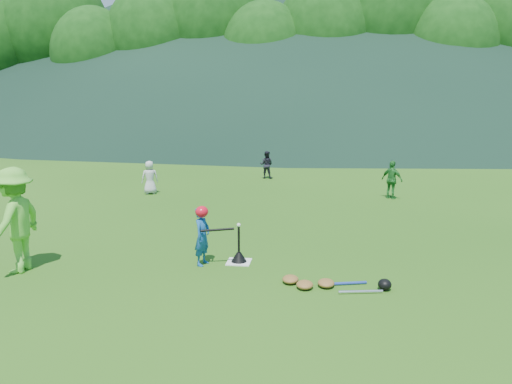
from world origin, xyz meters
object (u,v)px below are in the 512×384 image
home_plate (239,262)px  fielder_a (150,177)px  fielder_c (392,180)px  batting_tee (239,256)px  batter_child (202,236)px  adult_coach (15,220)px  equipment_pile (326,283)px  fielder_b (266,165)px

home_plate → fielder_a: 7.58m
fielder_c → batting_tee: bearing=97.6°
batter_child → adult_coach: adult_coach is taller
home_plate → batter_child: size_ratio=0.41×
adult_coach → equipment_pile: adult_coach is taller
home_plate → fielder_a: (-4.00, 6.42, 0.53)m
adult_coach → equipment_pile: 5.59m
fielder_a → fielder_b: bearing=-157.7°
fielder_b → home_plate: bearing=101.5°
home_plate → fielder_c: (3.70, 6.64, 0.58)m
adult_coach → fielder_a: 7.42m
fielder_c → batting_tee: (-3.70, -6.64, -0.46)m
batting_tee → home_plate: bearing=0.0°
equipment_pile → fielder_b: bearing=101.4°
fielder_a → fielder_c: (7.70, 0.22, 0.05)m
batting_tee → equipment_pile: size_ratio=0.38×
batter_child → equipment_pile: 2.50m
fielder_a → batting_tee: bearing=97.3°
adult_coach → batting_tee: size_ratio=2.80×
batter_child → adult_coach: bearing=118.9°
adult_coach → equipment_pile: size_ratio=1.06×
equipment_pile → home_plate: bearing=147.4°
fielder_b → fielder_c: fielder_c is taller
batter_child → fielder_b: (0.07, 10.28, -0.02)m
fielder_a → equipment_pile: fielder_a is taller
batter_child → adult_coach: (-3.22, -0.78, 0.40)m
home_plate → fielder_a: size_ratio=0.41×
fielder_a → adult_coach: bearing=66.3°
home_plate → fielder_b: fielder_b is taller
home_plate → equipment_pile: bearing=-32.6°
home_plate → fielder_b: 10.10m
fielder_a → batting_tee: fielder_a is taller
equipment_pile → fielder_a: bearing=127.1°
adult_coach → fielder_b: 11.55m
home_plate → batting_tee: batting_tee is taller
fielder_a → fielder_c: bearing=157.0°
fielder_b → fielder_c: (4.29, -3.43, 0.06)m
home_plate → fielder_b: (-0.59, 10.07, 0.52)m
fielder_b → fielder_c: 5.49m
fielder_a → home_plate: bearing=97.3°
equipment_pile → fielder_c: bearing=75.0°
equipment_pile → adult_coach: bearing=179.4°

